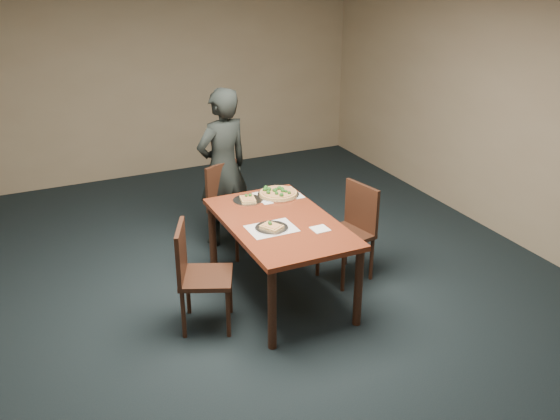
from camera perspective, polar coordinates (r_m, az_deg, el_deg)
name	(u,v)px	position (r m, az deg, el deg)	size (l,w,h in m)	color
ground	(268,320)	(5.41, -1.11, -9.99)	(8.00, 8.00, 0.00)	black
room_shell	(266,122)	(4.68, -1.28, 8.05)	(8.00, 8.00, 8.00)	tan
dining_table	(280,230)	(5.43, 0.00, -1.86)	(0.90, 1.50, 0.75)	#5F2313
chair_far	(230,202)	(6.38, -4.60, 0.69)	(0.56, 0.56, 0.91)	black
chair_left	(196,271)	(5.13, -7.67, -5.52)	(0.55, 0.55, 0.91)	black
chair_right	(352,226)	(5.88, 6.60, -1.50)	(0.50, 0.50, 0.91)	black
diner	(223,168)	(6.44, -5.23, 3.88)	(0.61, 0.40, 1.66)	black
placemat_main	(278,195)	(5.92, -0.16, 1.36)	(0.42, 0.32, 0.00)	white
placemat_near	(272,229)	(5.24, -0.77, -1.70)	(0.40, 0.30, 0.00)	white
pizza_pan	(278,193)	(5.91, -0.19, 1.57)	(0.39, 0.39, 0.08)	silver
slice_plate_near	(272,227)	(5.24, -0.77, -1.57)	(0.28, 0.28, 0.06)	silver
slice_plate_far	(248,199)	(5.80, -2.95, 0.97)	(0.28, 0.28, 0.06)	silver
napkin	(320,229)	(5.24, 3.69, -1.75)	(0.14, 0.14, 0.01)	white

